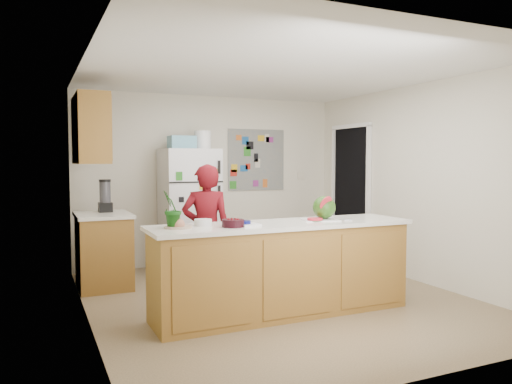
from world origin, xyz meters
name	(u,v)px	position (x,y,z in m)	size (l,w,h in m)	color
floor	(278,300)	(0.00, 0.00, -0.01)	(4.00, 4.50, 0.02)	brown
wall_back	(211,180)	(0.00, 2.26, 1.25)	(4.00, 0.02, 2.50)	beige
wall_left	(85,191)	(-2.01, 0.00, 1.25)	(0.02, 4.50, 2.50)	beige
wall_right	(420,183)	(2.01, 0.00, 1.25)	(0.02, 4.50, 2.50)	beige
ceiling	(278,70)	(0.00, 0.00, 2.51)	(4.00, 4.50, 0.02)	white
doorway	(351,195)	(1.99, 1.45, 1.02)	(0.03, 0.85, 2.04)	black
peninsula_base	(282,270)	(-0.20, -0.50, 0.44)	(2.60, 0.62, 0.88)	brown
peninsula_top	(283,225)	(-0.20, -0.50, 0.90)	(2.68, 0.70, 0.04)	silver
side_counter_base	(104,252)	(-1.69, 1.35, 0.43)	(0.60, 0.80, 0.86)	brown
side_counter_top	(103,215)	(-1.69, 1.35, 0.88)	(0.64, 0.84, 0.04)	silver
upper_cabinets	(90,130)	(-1.82, 1.30, 1.90)	(0.35, 1.00, 0.80)	brown
refrigerator	(189,210)	(-0.45, 1.88, 0.85)	(0.75, 0.70, 1.70)	silver
fridge_top_bin	(182,142)	(-0.55, 1.88, 1.79)	(0.35, 0.28, 0.18)	#5999B2
photo_collage	(256,160)	(0.75, 2.24, 1.55)	(0.95, 0.01, 0.95)	slate
person	(206,231)	(-0.69, 0.40, 0.75)	(0.55, 0.36, 1.50)	#5E0B12
blender_appliance	(105,197)	(-1.64, 1.50, 1.09)	(0.13, 0.13, 0.38)	black
cutting_board	(320,220)	(0.24, -0.49, 0.93)	(0.37, 0.27, 0.01)	silver
watermelon	(324,207)	(0.30, -0.47, 1.05)	(0.24, 0.24, 0.24)	#2A5B17
watermelon_slice	(315,219)	(0.15, -0.54, 0.94)	(0.16, 0.16, 0.02)	red
cherry_bowl	(233,223)	(-0.77, -0.59, 0.96)	(0.21, 0.21, 0.07)	black
white_bowl	(203,222)	(-0.99, -0.38, 0.95)	(0.17, 0.17, 0.06)	white
cobalt_bowl	(244,223)	(-0.64, -0.57, 0.95)	(0.12, 0.12, 0.05)	#0B105C
plate	(178,227)	(-1.25, -0.45, 0.93)	(0.26, 0.26, 0.02)	beige
paper_towel	(249,225)	(-0.60, -0.60, 0.93)	(0.18, 0.16, 0.02)	white
keys	(348,220)	(0.51, -0.60, 0.93)	(0.08, 0.04, 0.01)	gray
potted_plant	(172,209)	(-1.31, -0.45, 1.10)	(0.19, 0.16, 0.35)	#0B3C0F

